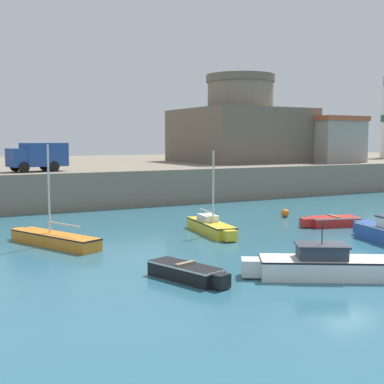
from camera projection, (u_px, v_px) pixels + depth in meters
ground_plane at (344, 263)px, 23.17m from camera, size 200.00×200.00×0.00m
quay_seawall at (75, 174)px, 59.78m from camera, size 120.00×40.00×2.86m
dinghy_black_1 at (187, 272)px, 20.37m from camera, size 1.99×3.75×0.67m
sailboat_yellow_2 at (211, 226)px, 30.39m from camera, size 1.88×5.45×4.72m
motorboat_white_3 at (323, 265)px, 20.71m from camera, size 5.81×4.17×2.23m
dinghy_red_4 at (332, 221)px, 32.91m from camera, size 3.82×2.13×0.68m
sailboat_orange_6 at (54, 238)px, 26.97m from camera, size 3.41×6.07×5.09m
mooring_buoy at (285, 213)px, 36.78m from camera, size 0.56×0.56×0.56m
fortress at (240, 130)px, 58.80m from camera, size 12.42×12.42×9.44m
harbor_shed_mid_row at (326, 139)px, 58.30m from camera, size 5.88×7.01×4.91m
truck_on_quay at (38, 156)px, 41.24m from camera, size 4.57×2.73×2.20m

